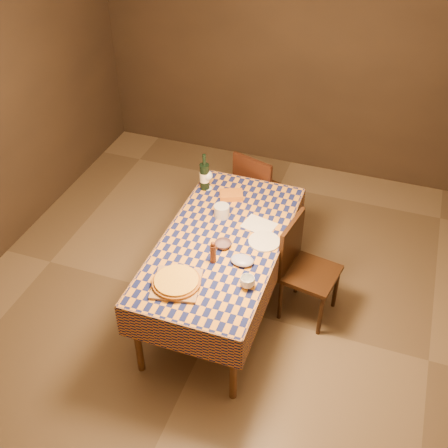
% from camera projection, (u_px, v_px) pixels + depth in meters
% --- Properties ---
extents(room, '(5.00, 5.10, 2.70)m').
position_uv_depth(room, '(222.00, 180.00, 4.10)').
color(room, brown).
rests_on(room, ground).
extents(dining_table, '(0.94, 1.84, 0.77)m').
position_uv_depth(dining_table, '(222.00, 248.00, 4.51)').
color(dining_table, brown).
rests_on(dining_table, ground).
extents(cutting_board, '(0.40, 0.40, 0.02)m').
position_uv_depth(cutting_board, '(177.00, 284.00, 4.07)').
color(cutting_board, '#9D734A').
rests_on(cutting_board, dining_table).
extents(pizza, '(0.46, 0.46, 0.04)m').
position_uv_depth(pizza, '(176.00, 281.00, 4.05)').
color(pizza, '#975619').
rests_on(pizza, cutting_board).
extents(pepper_mill, '(0.06, 0.06, 0.20)m').
position_uv_depth(pepper_mill, '(213.00, 253.00, 4.21)').
color(pepper_mill, '#472010').
rests_on(pepper_mill, dining_table).
extents(bowl, '(0.17, 0.17, 0.04)m').
position_uv_depth(bowl, '(223.00, 245.00, 4.39)').
color(bowl, '#59424B').
rests_on(bowl, dining_table).
extents(wine_glass, '(0.09, 0.09, 0.18)m').
position_uv_depth(wine_glass, '(208.00, 176.00, 4.94)').
color(wine_glass, silver).
rests_on(wine_glass, dining_table).
extents(wine_bottle, '(0.11, 0.11, 0.35)m').
position_uv_depth(wine_bottle, '(205.00, 176.00, 4.94)').
color(wine_bottle, black).
rests_on(wine_bottle, dining_table).
extents(deli_tub, '(0.15, 0.15, 0.11)m').
position_uv_depth(deli_tub, '(222.00, 211.00, 4.67)').
color(deli_tub, silver).
rests_on(deli_tub, dining_table).
extents(takeout_container, '(0.24, 0.20, 0.05)m').
position_uv_depth(takeout_container, '(231.00, 195.00, 4.90)').
color(takeout_container, '#BC6418').
rests_on(takeout_container, dining_table).
extents(white_plate, '(0.28, 0.28, 0.01)m').
position_uv_depth(white_plate, '(264.00, 241.00, 4.44)').
color(white_plate, silver).
rests_on(white_plate, dining_table).
extents(tumbler, '(0.14, 0.14, 0.09)m').
position_uv_depth(tumbler, '(247.00, 282.00, 4.04)').
color(tumbler, white).
rests_on(tumbler, dining_table).
extents(flour_patch, '(0.29, 0.25, 0.00)m').
position_uv_depth(flour_patch, '(259.00, 225.00, 4.61)').
color(flour_patch, white).
rests_on(flour_patch, dining_table).
extents(flour_bag, '(0.19, 0.15, 0.05)m').
position_uv_depth(flour_bag, '(242.00, 260.00, 4.24)').
color(flour_bag, '#969AC0').
rests_on(flour_bag, dining_table).
extents(chair_far, '(0.53, 0.53, 0.93)m').
position_uv_depth(chair_far, '(258.00, 190.00, 5.43)').
color(chair_far, black).
rests_on(chair_far, ground).
extents(chair_right, '(0.49, 0.49, 0.93)m').
position_uv_depth(chair_right, '(302.00, 264.00, 4.61)').
color(chair_right, black).
rests_on(chair_right, ground).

